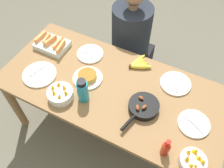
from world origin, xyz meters
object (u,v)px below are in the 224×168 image
Objects in this scene: empty_plate_far_right at (90,54)px; hot_sauce_bottle at (166,148)px; empty_plate_mid_edge at (194,124)px; person_figure at (130,48)px; banana_bunch at (138,64)px; skillet at (143,107)px; empty_plate_near_front at (175,84)px; fruit_bowl_citrus at (60,94)px; water_bottle at (83,91)px; frittata_plate_center at (87,77)px; empty_plate_far_left at (40,74)px; melon_tray at (52,44)px; fruit_bowl_mango at (193,161)px.

hot_sauce_bottle is (0.85, -0.53, 0.06)m from empty_plate_far_right.
person_figure is at bearing 137.86° from empty_plate_mid_edge.
skillet is (0.19, -0.36, 0.01)m from banana_bunch.
empty_plate_near_front is 1.05× the size of empty_plate_far_right.
fruit_bowl_citrus is (0.03, -0.47, 0.03)m from empty_plate_far_right.
empty_plate_mid_edge is at bearing 68.24° from hot_sauce_bottle.
water_bottle is 0.18× the size of person_figure.
frittata_plate_center is at bearing 69.94° from fruit_bowl_citrus.
person_figure is (-0.67, 0.99, -0.31)m from hot_sauce_bottle.
banana_bunch is 1.23× the size of hot_sauce_bottle.
fruit_bowl_citrus is at bearing -98.91° from person_figure.
empty_plate_mid_edge is 1.17× the size of fruit_bowl_citrus.
empty_plate_mid_edge is 1.08m from person_figure.
banana_bunch is 0.41m from skillet.
empty_plate_far_right is at bearing 57.47° from empty_plate_far_left.
melon_tray is 1.27m from hot_sauce_bottle.
fruit_bowl_mango is at bearing -7.16° from water_bottle.
skillet is 1.72× the size of water_bottle.
skillet is 1.59× the size of empty_plate_far_right.
banana_bunch is at bearing 126.07° from hot_sauce_bottle.
frittata_plate_center is 1.12× the size of water_bottle.
skillet is 1.62× the size of empty_plate_mid_edge.
empty_plate_far_right is (-0.12, 0.24, -0.01)m from frittata_plate_center.
empty_plate_far_left is at bearing -173.83° from empty_plate_mid_edge.
empty_plate_far_right is at bearing 153.35° from fruit_bowl_mango.
empty_plate_near_front is at bearing 100.81° from hot_sauce_bottle.
empty_plate_far_right is at bearing -178.03° from empty_plate_near_front.
empty_plate_far_right is at bearing 116.23° from frittata_plate_center.
hot_sauce_bottle is at bearing -79.19° from empty_plate_near_front.
empty_plate_mid_edge is 0.31m from hot_sauce_bottle.
frittata_plate_center is (-0.30, -0.31, 0.00)m from banana_bunch.
fruit_bowl_citrus is 0.18m from water_bottle.
empty_plate_mid_edge is at bearing 110.67° from skillet.
empty_plate_near_front is at bearing 170.22° from skillet.
melon_tray is at bearing -133.83° from person_figure.
fruit_bowl_citrus is (0.27, -0.10, 0.03)m from empty_plate_far_left.
skillet is at bearing -60.32° from person_figure.
fruit_bowl_mango is at bearing -43.77° from banana_bunch.
empty_plate_near_front is 1.07× the size of empty_plate_mid_edge.
empty_plate_mid_edge is 1.33× the size of fruit_bowl_mango.
empty_plate_far_right is (-0.41, -0.07, -0.01)m from banana_bunch.
skillet is 0.60m from fruit_bowl_citrus.
empty_plate_near_front is (1.08, 0.10, -0.03)m from melon_tray.
empty_plate_near_front is (0.63, 0.26, -0.01)m from frittata_plate_center.
empty_plate_far_right is (-0.61, 0.29, -0.02)m from skillet.
hot_sauce_bottle is (-0.11, -0.28, 0.06)m from empty_plate_mid_edge.
skillet is 1.51× the size of empty_plate_near_front.
empty_plate_far_right is 0.99m from empty_plate_mid_edge.
fruit_bowl_mango is (1.36, -0.44, 0.00)m from melon_tray.
frittata_plate_center is at bearing -133.93° from banana_bunch.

